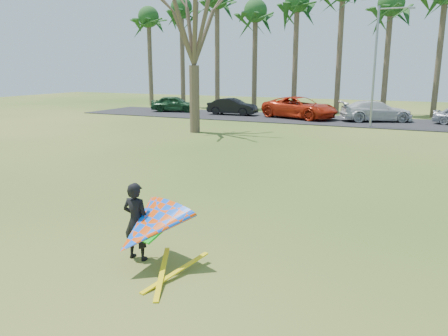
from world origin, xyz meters
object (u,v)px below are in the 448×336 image
at_px(car_1, 232,107).
at_px(bare_tree_left, 193,19).
at_px(car_0, 175,104).
at_px(car_2, 300,108).
at_px(streetlight, 377,61).
at_px(kite_flyer, 146,228).
at_px(car_3, 376,111).

bearing_deg(car_1, bare_tree_left, -171.20).
relative_size(car_0, car_2, 0.69).
height_order(car_1, car_2, car_2).
bearing_deg(streetlight, car_0, 168.41).
bearing_deg(kite_flyer, car_0, 119.86).
xyz_separation_m(car_0, car_2, (12.03, -0.54, 0.13)).
bearing_deg(streetlight, car_3, 92.92).
xyz_separation_m(bare_tree_left, streetlight, (10.16, 7.00, -2.45)).
bearing_deg(bare_tree_left, streetlight, 34.57).
bearing_deg(car_1, streetlight, -106.98).
height_order(car_0, kite_flyer, kite_flyer).
bearing_deg(car_3, bare_tree_left, 113.74).
bearing_deg(car_0, car_1, -106.77).
xyz_separation_m(bare_tree_left, car_2, (4.14, 10.17, -5.99)).
xyz_separation_m(car_1, car_3, (11.84, 0.21, 0.07)).
bearing_deg(kite_flyer, bare_tree_left, 115.39).
height_order(streetlight, car_3, streetlight).
distance_m(car_3, kite_flyer, 28.22).
distance_m(car_2, car_3, 5.85).
distance_m(car_1, kite_flyer, 29.78).
distance_m(streetlight, car_0, 18.79).
bearing_deg(bare_tree_left, car_0, 126.41).
height_order(car_2, car_3, car_2).
bearing_deg(streetlight, bare_tree_left, -145.43).
height_order(car_3, kite_flyer, kite_flyer).
relative_size(car_1, car_2, 0.70).
xyz_separation_m(car_1, kite_flyer, (10.23, -27.96, 0.08)).
relative_size(car_0, car_1, 1.00).
bearing_deg(car_2, streetlight, -98.16).
xyz_separation_m(streetlight, car_2, (-6.02, 3.17, -3.54)).
xyz_separation_m(bare_tree_left, car_3, (9.98, 10.56, -6.08)).
bearing_deg(bare_tree_left, car_3, 46.63).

